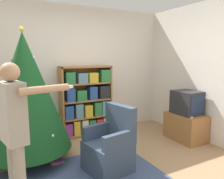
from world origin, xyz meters
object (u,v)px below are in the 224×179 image
Objects in this scene: standing_person at (15,129)px; bookshelf at (87,102)px; christmas_tree at (25,92)px; television at (187,102)px; armchair at (110,148)px.

bookshelf is at bearing 128.77° from standing_person.
christmas_tree reaches higher than bookshelf.
television is (1.56, -1.19, 0.07)m from bookshelf.
standing_person is (-3.05, -0.68, 0.18)m from television.
standing_person is at bearing -83.27° from armchair.
christmas_tree is (-1.24, -0.69, 0.41)m from bookshelf.
standing_person is at bearing -128.65° from bookshelf.
television is 0.54× the size of armchair.
bookshelf is at bearing 160.24° from armchair.
armchair is (-0.26, -1.50, -0.35)m from bookshelf.
bookshelf is 1.96m from television.
television is 0.32× the size of standing_person.
bookshelf reaches higher than armchair.
armchair is (0.98, -0.81, -0.76)m from christmas_tree.
standing_person reaches higher than armchair.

